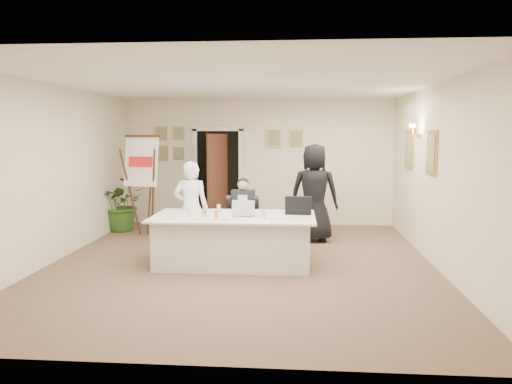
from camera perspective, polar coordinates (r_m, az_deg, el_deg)
The scene contains 28 objects.
floor at distance 7.97m, azimuth -1.70°, elevation -8.18°, with size 7.00×7.00×0.00m, color brown.
ceiling at distance 7.74m, azimuth -1.77°, elevation 12.29°, with size 6.00×7.00×0.02m, color white.
wall_back at distance 11.21m, azimuth 0.24°, elevation 3.41°, with size 6.00×0.10×2.80m, color #EDE1C8.
wall_front at distance 4.29m, azimuth -6.89°, elevation -2.05°, with size 6.00×0.10×2.80m, color #EDE1C8.
wall_left at distance 8.59m, azimuth -22.05°, elevation 1.90°, with size 0.10×7.00×2.80m, color #EDE1C8.
wall_right at distance 7.98m, azimuth 20.22°, elevation 1.64°, with size 0.10×7.00×2.80m, color #EDE1C8.
doorway at distance 11.16m, azimuth -4.36°, elevation 1.53°, with size 1.14×0.86×2.20m.
pictures_back_wall at distance 11.25m, azimuth -3.86°, elevation 5.70°, with size 3.40×0.06×0.80m, color #BB963F, non-canonical shape.
pictures_right_wall at distance 9.11m, azimuth 18.11°, elevation 4.51°, with size 0.06×2.20×0.80m, color #BB963F, non-canonical shape.
wall_sconce at distance 9.09m, azimuth 17.76°, elevation 6.73°, with size 0.20×0.30×0.24m, color #DB8A46, non-canonical shape.
conference_table at distance 7.85m, azimuth -2.55°, elevation -5.46°, with size 2.52×1.35×0.78m.
seated_man at distance 8.76m, azimuth -1.50°, elevation -2.50°, with size 0.55×0.59×1.29m, color black, non-canonical shape.
flip_chart at distance 10.20m, azimuth -12.64°, elevation 0.17°, with size 0.71×0.48×1.98m.
standing_man at distance 8.43m, azimuth -7.43°, elevation -1.88°, with size 0.58×0.38×1.59m, color white.
standing_woman at distance 9.50m, azimuth 6.68°, elevation -0.09°, with size 0.91×0.59×1.86m, color black.
potted_palm at distance 10.90m, azimuth -15.01°, elevation -1.27°, with size 1.04×0.90×1.15m, color #2D571D.
laptop at distance 7.76m, azimuth -1.37°, elevation -1.69°, with size 0.35×0.36×0.28m, color #B7BABC, non-canonical shape.
laptop_bag at distance 7.88m, azimuth 4.85°, elevation -1.55°, with size 0.41×0.11×0.29m, color black.
paper_stack at distance 7.50m, azimuth 2.70°, elevation -2.95°, with size 0.28×0.20×0.03m, color white.
plate_left at distance 7.65m, azimuth -9.40°, elevation -2.91°, with size 0.21×0.21×0.01m, color white.
plate_mid at distance 7.51m, azimuth -6.37°, elevation -3.04°, with size 0.21×0.21×0.01m, color white.
plate_near at distance 7.37m, azimuth -4.00°, elevation -3.19°, with size 0.22×0.22×0.01m, color white.
glass_a at distance 7.74m, azimuth -7.57°, elevation -2.29°, with size 0.06×0.06×0.14m, color silver.
glass_b at distance 7.38m, azimuth -2.17°, elevation -2.67°, with size 0.07×0.07×0.14m, color silver.
glass_c at distance 7.47m, azimuth 0.91°, elevation -2.55°, with size 0.07×0.07×0.14m, color silver.
glass_d at distance 8.03m, azimuth -4.29°, elevation -1.92°, with size 0.06×0.06×0.14m, color silver.
oj_glass at distance 7.46m, azimuth -4.55°, elevation -2.62°, with size 0.07×0.07×0.13m, color orange.
steel_jug at distance 7.65m, azimuth -5.96°, elevation -2.48°, with size 0.09×0.09×0.11m, color silver.
Camera 1 is at (0.85, -7.66, 2.05)m, focal length 35.00 mm.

